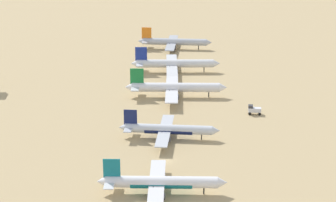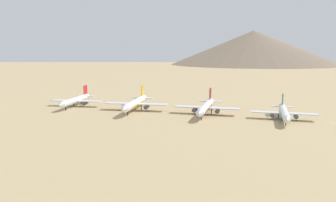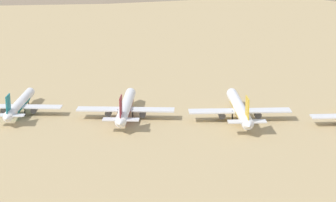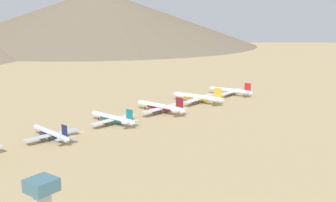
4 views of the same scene
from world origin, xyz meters
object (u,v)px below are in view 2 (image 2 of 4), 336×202
object	(u,v)px
parked_jet_1	(135,103)
parked_jet_3	(284,112)
parked_jet_0	(76,100)
parked_jet_2	(206,107)

from	to	relation	value
parked_jet_1	parked_jet_3	xyz separation A→B (m)	(8.87, 81.38, -0.59)
parked_jet_0	parked_jet_1	world-z (taller)	parked_jet_1
parked_jet_3	parked_jet_1	bearing A→B (deg)	-96.22
parked_jet_1	parked_jet_0	bearing A→B (deg)	-98.27
parked_jet_0	parked_jet_1	xyz separation A→B (m)	(5.97, 41.06, 0.44)
parked_jet_0	parked_jet_3	size ratio (longest dim) A/B	1.03
parked_jet_2	parked_jet_3	bearing A→B (deg)	81.84
parked_jet_1	parked_jet_2	bearing A→B (deg)	85.67
parked_jet_0	parked_jet_2	xyz separation A→B (m)	(9.10, 82.45, 0.27)
parked_jet_0	parked_jet_3	distance (m)	123.33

